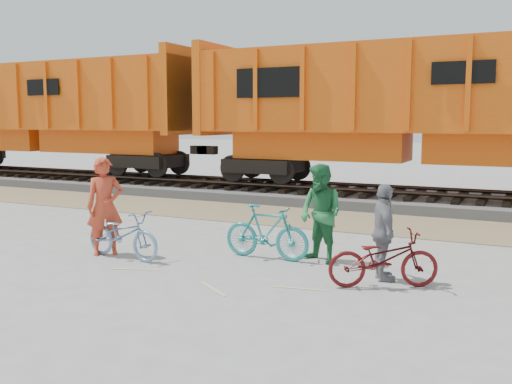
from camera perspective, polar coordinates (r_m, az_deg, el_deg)
ground at (r=10.35m, az=-4.81°, el=-7.34°), size 120.00×120.00×0.00m
gravel_strip at (r=15.22m, az=5.91°, el=-2.64°), size 120.00×3.00×0.02m
ballast_bed at (r=18.49m, az=9.69°, el=-0.53°), size 120.00×4.00×0.30m
track at (r=18.45m, az=9.71°, el=0.46°), size 120.00×2.60×0.24m
hopper_car_left at (r=25.33m, az=-20.05°, el=7.66°), size 14.00×3.13×4.65m
hopper_car_center at (r=17.88m, az=15.92°, el=8.22°), size 14.00×3.13×4.65m
bicycle_blue at (r=11.05m, az=-13.18°, el=-4.14°), size 1.80×0.79×0.92m
bicycle_teal at (r=10.71m, az=1.05°, el=-4.02°), size 1.70×0.48×1.02m
bicycle_maroon at (r=9.13m, az=12.61°, el=-6.54°), size 1.80×1.34×0.90m
person_solo at (r=11.36m, az=-14.88°, el=-1.40°), size 0.80×0.81×1.89m
person_man at (r=10.44m, az=6.50°, el=-2.16°), size 1.09×0.99×1.81m
person_woman at (r=9.46m, az=12.65°, el=-3.96°), size 0.75×1.00×1.58m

